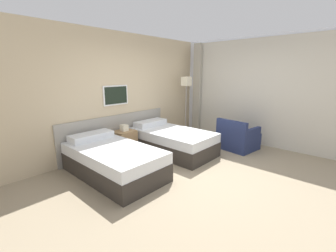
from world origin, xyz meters
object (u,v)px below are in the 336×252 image
Objects in this scene: bed_near_door at (113,160)px; nightstand at (125,142)px; floor_lamp at (186,88)px; bed_near_window at (172,141)px; armchair at (237,139)px.

bed_near_door is 2.83× the size of nightstand.
bed_near_window is at bearing -155.59° from floor_lamp.
bed_near_door is 1.13× the size of floor_lamp.
nightstand reaches higher than bed_near_door.
floor_lamp is at bearing 7.26° from armchair.
bed_near_door is 3.13m from floor_lamp.
bed_near_door is at bearing -138.53° from nightstand.
bed_near_window is at bearing 57.77° from armchair.
nightstand is (-0.81, 0.71, 0.01)m from bed_near_window.
bed_near_window is 1.78m from floor_lamp.
bed_near_door is 1.00× the size of bed_near_window.
nightstand reaches higher than bed_near_window.
floor_lamp reaches higher than armchair.
armchair is at bearing -40.41° from nightstand.
nightstand is 0.40× the size of floor_lamp.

